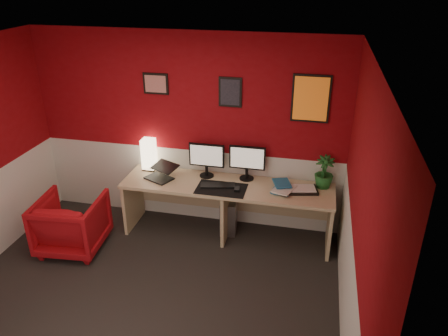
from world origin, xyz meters
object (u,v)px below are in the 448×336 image
(desk, at_px, (227,210))
(monitor_left, at_px, (206,155))
(monitor_right, at_px, (247,158))
(laptop, at_px, (158,171))
(pc_tower, at_px, (229,213))
(potted_plant, at_px, (324,172))
(zen_tray, at_px, (302,190))
(armchair, at_px, (72,223))
(shoji_lamp, at_px, (149,155))

(desk, distance_m, monitor_left, 0.74)
(desk, distance_m, monitor_right, 0.72)
(laptop, xyz_separation_m, pc_tower, (0.86, 0.20, -0.61))
(monitor_left, height_order, potted_plant, monitor_left)
(potted_plant, xyz_separation_m, pc_tower, (-1.15, -0.03, -0.71))
(zen_tray, xyz_separation_m, potted_plant, (0.24, 0.16, 0.19))
(laptop, relative_size, monitor_right, 0.57)
(zen_tray, xyz_separation_m, armchair, (-2.69, -0.71, -0.40))
(desk, height_order, armchair, desk)
(desk, relative_size, monitor_right, 4.48)
(monitor_right, relative_size, zen_tray, 1.66)
(laptop, distance_m, zen_tray, 1.78)
(desk, relative_size, laptop, 7.88)
(monitor_right, height_order, pc_tower, monitor_right)
(shoji_lamp, bearing_deg, monitor_left, -3.03)
(pc_tower, relative_size, armchair, 0.60)
(armchair, bearing_deg, pc_tower, -159.87)
(desk, xyz_separation_m, monitor_left, (-0.30, 0.18, 0.66))
(monitor_right, xyz_separation_m, zen_tray, (0.70, -0.17, -0.28))
(laptop, distance_m, potted_plant, 2.03)
(potted_plant, relative_size, pc_tower, 0.89)
(shoji_lamp, relative_size, laptop, 1.21)
(laptop, relative_size, armchair, 0.44)
(potted_plant, bearing_deg, zen_tray, -146.31)
(shoji_lamp, xyz_separation_m, laptop, (0.22, -0.25, -0.09))
(armchair, bearing_deg, monitor_right, -161.19)
(monitor_right, bearing_deg, armchair, -156.11)
(laptop, bearing_deg, potted_plant, 31.73)
(potted_plant, bearing_deg, armchair, -163.52)
(monitor_right, distance_m, potted_plant, 0.94)
(laptop, xyz_separation_m, zen_tray, (1.78, 0.07, -0.09))
(armchair, bearing_deg, desk, -164.48)
(shoji_lamp, relative_size, armchair, 0.53)
(monitor_left, height_order, monitor_right, same)
(laptop, distance_m, monitor_left, 0.63)
(shoji_lamp, distance_m, zen_tray, 2.01)
(shoji_lamp, distance_m, armchair, 1.27)
(desk, height_order, monitor_left, monitor_left)
(desk, height_order, pc_tower, desk)
(laptop, distance_m, pc_tower, 1.08)
(desk, bearing_deg, monitor_right, 45.63)
(monitor_left, bearing_deg, laptop, -159.80)
(monitor_left, bearing_deg, armchair, -150.18)
(desk, bearing_deg, potted_plant, 9.73)
(laptop, height_order, armchair, laptop)
(monitor_left, relative_size, armchair, 0.77)
(monitor_right, height_order, zen_tray, monitor_right)
(monitor_right, bearing_deg, shoji_lamp, 179.67)
(zen_tray, bearing_deg, armchair, -165.24)
(desk, bearing_deg, pc_tower, 93.03)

